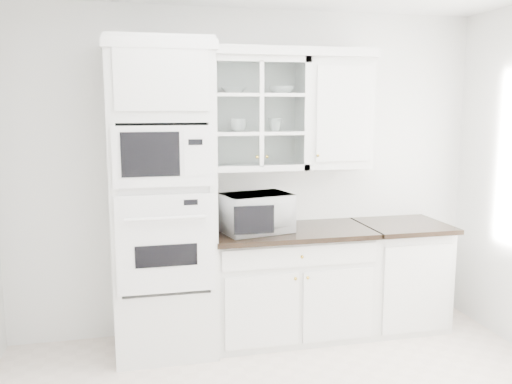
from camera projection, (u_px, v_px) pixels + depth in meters
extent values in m
cube|color=white|center=(249.00, 173.00, 4.58)|extent=(4.00, 0.02, 2.70)
cube|color=silver|center=(162.00, 200.00, 4.14)|extent=(0.76, 0.65, 2.40)
cube|color=white|center=(166.00, 244.00, 3.86)|extent=(0.70, 0.03, 0.72)
cube|color=black|center=(166.00, 256.00, 3.85)|extent=(0.44, 0.01, 0.16)
cube|color=white|center=(164.00, 157.00, 3.76)|extent=(0.70, 0.03, 0.43)
cube|color=black|center=(150.00, 154.00, 3.72)|extent=(0.40, 0.01, 0.31)
cube|color=silver|center=(290.00, 285.00, 4.51)|extent=(1.30, 0.60, 0.88)
cube|color=black|center=(291.00, 232.00, 4.41)|extent=(1.32, 0.67, 0.04)
cube|color=silver|center=(399.00, 276.00, 4.73)|extent=(0.70, 0.60, 0.88)
cube|color=black|center=(403.00, 226.00, 4.63)|extent=(0.72, 0.67, 0.04)
cube|color=silver|center=(257.00, 114.00, 4.36)|extent=(0.80, 0.33, 0.90)
cube|color=silver|center=(257.00, 133.00, 4.39)|extent=(0.74, 0.29, 0.02)
cube|color=silver|center=(257.00, 95.00, 4.34)|extent=(0.74, 0.29, 0.02)
cube|color=silver|center=(336.00, 114.00, 4.51)|extent=(0.55, 0.33, 0.90)
cube|color=white|center=(244.00, 52.00, 4.24)|extent=(2.14, 0.38, 0.07)
imported|color=white|center=(255.00, 213.00, 4.31)|extent=(0.62, 0.55, 0.31)
imported|color=white|center=(234.00, 91.00, 4.31)|extent=(0.25, 0.25, 0.05)
imported|color=white|center=(281.00, 90.00, 4.36)|extent=(0.22, 0.22, 0.06)
imported|color=white|center=(238.00, 125.00, 4.33)|extent=(0.14, 0.14, 0.10)
imported|color=white|center=(275.00, 125.00, 4.40)|extent=(0.13, 0.13, 0.11)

